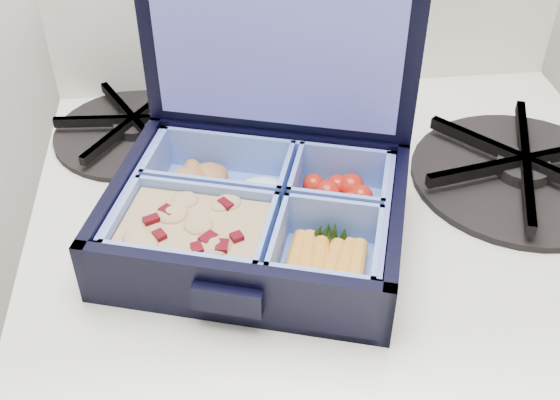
{
  "coord_description": "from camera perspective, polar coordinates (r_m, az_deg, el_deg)",
  "views": [
    {
      "loc": [
        0.17,
        1.25,
        1.21
      ],
      "look_at": [
        0.22,
        1.68,
        0.85
      ],
      "focal_mm": 45.0,
      "sensor_mm": 36.0,
      "label": 1
    }
  ],
  "objects": [
    {
      "name": "bento_box",
      "position": [
        0.56,
        -1.91,
        -1.38
      ],
      "size": [
        0.27,
        0.24,
        0.06
      ],
      "primitive_type": null,
      "rotation": [
        0.0,
        0.0,
        -0.31
      ],
      "color": "black",
      "rests_on": "stove"
    },
    {
      "name": "burner_grate",
      "position": [
        0.68,
        19.19,
        2.6
      ],
      "size": [
        0.24,
        0.24,
        0.03
      ],
      "primitive_type": "cylinder",
      "rotation": [
        0.0,
        0.0,
        0.19
      ],
      "color": "black",
      "rests_on": "stove"
    },
    {
      "name": "fork",
      "position": [
        0.68,
        3.33,
        4.3
      ],
      "size": [
        0.12,
        0.19,
        0.01
      ],
      "primitive_type": null,
      "rotation": [
        0.0,
        0.0,
        -0.49
      ],
      "color": "silver",
      "rests_on": "stove"
    },
    {
      "name": "burner_grate_rear",
      "position": [
        0.72,
        -11.71,
        5.85
      ],
      "size": [
        0.17,
        0.17,
        0.02
      ],
      "primitive_type": "cylinder",
      "rotation": [
        0.0,
        0.0,
        -0.07
      ],
      "color": "black",
      "rests_on": "stove"
    }
  ]
}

